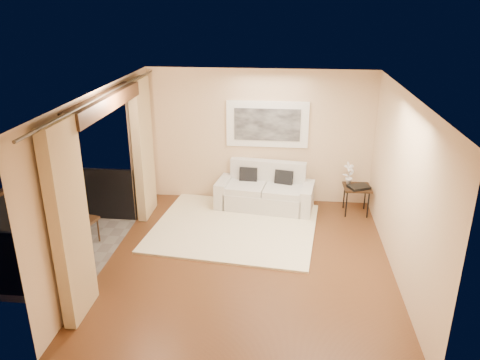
# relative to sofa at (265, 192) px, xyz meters

# --- Properties ---
(floor) EXTENTS (5.00, 5.00, 0.00)m
(floor) POSITION_rel_sofa_xyz_m (-0.16, -2.09, -0.32)
(floor) COLOR brown
(floor) RESTS_ON ground
(room_shell) EXTENTS (5.00, 6.40, 5.00)m
(room_shell) POSITION_rel_sofa_xyz_m (-2.29, -2.09, 2.20)
(room_shell) COLOR white
(room_shell) RESTS_ON ground
(balcony) EXTENTS (1.81, 2.60, 1.17)m
(balcony) POSITION_rel_sofa_xyz_m (-3.46, -2.09, -0.14)
(balcony) COLOR #605B56
(balcony) RESTS_ON ground
(curtains) EXTENTS (0.16, 4.80, 2.64)m
(curtains) POSITION_rel_sofa_xyz_m (-2.27, -2.09, 1.01)
(curtains) COLOR tan
(curtains) RESTS_ON ground
(artwork) EXTENTS (1.62, 0.07, 0.92)m
(artwork) POSITION_rel_sofa_xyz_m (-0.01, 0.38, 1.30)
(artwork) COLOR white
(artwork) RESTS_ON room_shell
(rug) EXTENTS (3.16, 2.82, 0.04)m
(rug) POSITION_rel_sofa_xyz_m (-0.51, -0.99, -0.30)
(rug) COLOR #FFF4CD
(rug) RESTS_ON floor
(sofa) EXTENTS (1.98, 1.06, 0.91)m
(sofa) POSITION_rel_sofa_xyz_m (0.00, 0.00, 0.00)
(sofa) COLOR silver
(sofa) RESTS_ON floor
(side_table) EXTENTS (0.52, 0.52, 0.56)m
(side_table) POSITION_rel_sofa_xyz_m (1.77, -0.09, 0.18)
(side_table) COLOR #321E10
(side_table) RESTS_ON floor
(tray) EXTENTS (0.46, 0.41, 0.05)m
(tray) POSITION_rel_sofa_xyz_m (1.79, -0.17, 0.26)
(tray) COLOR black
(tray) RESTS_ON side_table
(orchid) EXTENTS (0.28, 0.26, 0.44)m
(orchid) POSITION_rel_sofa_xyz_m (1.61, 0.03, 0.45)
(orchid) COLOR white
(orchid) RESTS_ON side_table
(bistro_table) EXTENTS (0.82, 0.82, 0.76)m
(bistro_table) POSITION_rel_sofa_xyz_m (-3.13, -2.44, 0.36)
(bistro_table) COLOR #321E10
(bistro_table) RESTS_ON balcony
(balcony_chair_far) EXTENTS (0.50, 0.50, 0.97)m
(balcony_chair_far) POSITION_rel_sofa_xyz_m (-3.01, -1.95, 0.24)
(balcony_chair_far) COLOR #321E10
(balcony_chair_far) RESTS_ON balcony
(balcony_chair_near) EXTENTS (0.45, 0.45, 0.88)m
(balcony_chair_near) POSITION_rel_sofa_xyz_m (-3.11, -2.66, 0.19)
(balcony_chair_near) COLOR #321E10
(balcony_chair_near) RESTS_ON balcony
(ice_bucket) EXTENTS (0.18, 0.18, 0.20)m
(ice_bucket) POSITION_rel_sofa_xyz_m (-3.25, -2.38, 0.54)
(ice_bucket) COLOR silver
(ice_bucket) RESTS_ON bistro_table
(candle) EXTENTS (0.06, 0.06, 0.07)m
(candle) POSITION_rel_sofa_xyz_m (-3.10, -2.33, 0.48)
(candle) COLOR red
(candle) RESTS_ON bistro_table
(vase) EXTENTS (0.04, 0.04, 0.18)m
(vase) POSITION_rel_sofa_xyz_m (-3.17, -2.66, 0.53)
(vase) COLOR white
(vase) RESTS_ON bistro_table
(glass_a) EXTENTS (0.06, 0.06, 0.12)m
(glass_a) POSITION_rel_sofa_xyz_m (-3.03, -2.48, 0.50)
(glass_a) COLOR white
(glass_a) RESTS_ON bistro_table
(glass_b) EXTENTS (0.06, 0.06, 0.12)m
(glass_b) POSITION_rel_sofa_xyz_m (-2.93, -2.46, 0.50)
(glass_b) COLOR silver
(glass_b) RESTS_ON bistro_table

